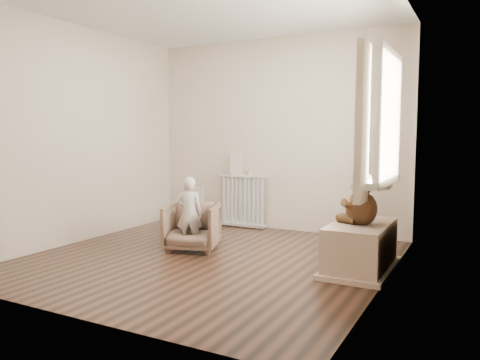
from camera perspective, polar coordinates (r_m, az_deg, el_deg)
The scene contains 19 objects.
floor at distance 5.00m, azimuth -3.99°, elevation -9.54°, with size 3.60×3.60×0.01m, color black.
ceiling at distance 5.00m, azimuth -4.21°, elevation 20.63°, with size 3.60×3.60×0.01m, color white.
back_wall at distance 6.42m, azimuth 4.47°, elevation 5.54°, with size 3.60×0.02×2.60m, color beige.
front_wall at distance 3.43m, azimuth -20.27°, elevation 5.23°, with size 3.60×0.02×2.60m, color beige.
left_wall at distance 5.97m, azimuth -18.97°, elevation 5.26°, with size 0.02×3.60×2.60m, color beige.
right_wall at distance 4.16m, azimuth 17.53°, elevation 5.31°, with size 0.02×3.60×2.60m, color beige.
window at distance 4.47m, azimuth 17.78°, elevation 7.22°, with size 0.03×0.90×1.10m, color white.
window_sill at distance 4.50m, azimuth 16.44°, elevation -0.15°, with size 0.22×1.10×0.06m, color silver.
curtain_left at distance 3.93m, azimuth 14.69°, elevation 6.70°, with size 0.06×0.26×1.30m, color beige.
curtain_right at distance 5.05m, azimuth 17.67°, elevation 6.32°, with size 0.06×0.26×1.30m, color beige.
radiator at distance 6.57m, azimuth 0.34°, elevation -2.41°, with size 0.70×0.13×0.74m, color silver.
paper_doll at distance 6.57m, azimuth -0.45°, elevation 2.04°, with size 0.19×0.02×0.32m, color beige.
tin_a at distance 6.48m, azimuth 1.20°, elevation 0.88°, with size 0.11×0.11×0.07m, color #A59E8C.
toy_vanity at distance 6.95m, azimuth -5.42°, elevation -2.95°, with size 0.33×0.24×0.53m, color silver.
armchair at distance 5.31m, azimuth -5.87°, elevation -5.73°, with size 0.56×0.58×0.53m, color brown.
child at distance 5.24m, azimuth -6.19°, elevation -4.06°, with size 0.30×0.20×0.82m, color silver.
toy_bench at distance 4.68m, azimuth 14.49°, elevation -8.21°, with size 0.51×0.97×0.46m, color beige.
teddy_bear at distance 4.54m, azimuth 14.60°, elevation -2.60°, with size 0.38×0.30×0.47m, color #362010, non-canonical shape.
plush_cat at distance 4.66m, azimuth 16.77°, elevation 1.63°, with size 0.16×0.25×0.21m, color gray, non-canonical shape.
Camera 1 is at (2.55, -4.09, 1.30)m, focal length 35.00 mm.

